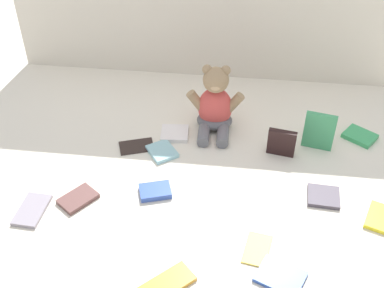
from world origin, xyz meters
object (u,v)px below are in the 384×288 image
(book_case_1, at_px, (319,131))
(book_case_10, at_px, (155,191))
(book_case_0, at_px, (360,136))
(book_case_6, at_px, (280,277))
(book_case_5, at_px, (162,151))
(book_case_12, at_px, (136,146))
(book_case_9, at_px, (323,196))
(book_case_8, at_px, (281,143))
(book_case_13, at_px, (32,210))
(book_case_11, at_px, (175,134))
(book_case_7, at_px, (257,249))
(teddy_bear, at_px, (215,106))
(book_case_4, at_px, (78,199))
(book_case_3, at_px, (167,284))

(book_case_1, bearing_deg, book_case_10, -138.50)
(book_case_0, bearing_deg, book_case_1, -31.23)
(book_case_1, height_order, book_case_6, book_case_1)
(book_case_5, distance_m, book_case_12, 0.09)
(book_case_9, xyz_separation_m, book_case_10, (-0.50, -0.04, 0.00))
(book_case_8, bearing_deg, book_case_13, -144.02)
(book_case_11, distance_m, book_case_12, 0.14)
(book_case_7, relative_size, book_case_11, 1.18)
(teddy_bear, relative_size, book_case_11, 2.58)
(book_case_4, bearing_deg, book_case_9, -135.14)
(book_case_0, height_order, book_case_11, book_case_0)
(book_case_5, distance_m, book_case_7, 0.48)
(book_case_9, height_order, book_case_13, book_case_9)
(book_case_1, distance_m, book_case_12, 0.60)
(book_case_6, bearing_deg, book_case_0, 178.89)
(book_case_4, distance_m, book_case_8, 0.66)
(book_case_0, height_order, book_case_6, book_case_0)
(teddy_bear, height_order, book_case_8, teddy_bear)
(book_case_5, height_order, book_case_10, book_case_10)
(book_case_0, xyz_separation_m, book_case_13, (-0.98, -0.46, -0.00))
(book_case_0, xyz_separation_m, book_case_11, (-0.63, -0.06, -0.00))
(book_case_3, distance_m, book_case_9, 0.54)
(book_case_6, relative_size, book_case_11, 1.24)
(book_case_6, bearing_deg, book_case_11, -123.82)
(book_case_4, bearing_deg, book_case_5, -93.49)
(book_case_4, bearing_deg, book_case_12, -77.01)
(book_case_5, height_order, book_case_7, book_case_5)
(book_case_0, relative_size, book_case_3, 0.73)
(book_case_0, xyz_separation_m, book_case_3, (-0.56, -0.66, -0.00))
(teddy_bear, bearing_deg, book_case_13, -137.93)
(book_case_5, xyz_separation_m, book_case_8, (0.38, 0.04, 0.04))
(book_case_0, xyz_separation_m, book_case_5, (-0.66, -0.16, -0.00))
(book_case_10, bearing_deg, book_case_6, 36.52)
(teddy_bear, height_order, book_case_4, teddy_bear)
(book_case_4, distance_m, book_case_13, 0.13)
(book_case_0, xyz_separation_m, book_case_7, (-0.34, -0.52, -0.00))
(teddy_bear, height_order, book_case_5, teddy_bear)
(book_case_8, bearing_deg, teddy_bear, 162.38)
(book_case_4, bearing_deg, book_case_0, -117.80)
(book_case_4, xyz_separation_m, book_case_12, (0.12, 0.26, -0.00))
(teddy_bear, bearing_deg, book_case_4, -133.85)
(book_case_1, relative_size, book_case_12, 1.17)
(book_case_6, xyz_separation_m, book_case_7, (-0.06, 0.08, -0.00))
(book_case_4, bearing_deg, book_case_7, -155.74)
(book_case_6, bearing_deg, book_case_10, -101.82)
(book_case_7, bearing_deg, book_case_12, -33.14)
(book_case_6, height_order, book_case_11, book_case_11)
(book_case_1, xyz_separation_m, book_case_12, (-0.60, -0.07, -0.06))
(teddy_bear, relative_size, book_case_3, 1.74)
(book_case_10, xyz_separation_m, book_case_11, (0.02, 0.29, -0.00))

